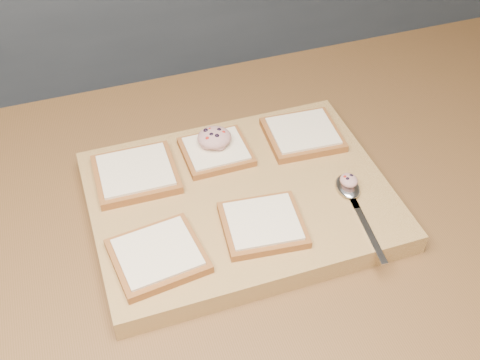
{
  "coord_description": "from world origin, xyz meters",
  "views": [
    {
      "loc": [
        -0.12,
        -0.64,
        1.61
      ],
      "look_at": [
        0.1,
        -0.0,
        0.96
      ],
      "focal_mm": 45.0,
      "sensor_mm": 36.0,
      "label": 1
    }
  ],
  "objects_px": {
    "cutting_board": "(240,200)",
    "bread_far_center": "(216,151)",
    "spoon": "(351,193)",
    "tuna_salad_dollop": "(214,137)"
  },
  "relations": [
    {
      "from": "cutting_board",
      "to": "bread_far_center",
      "type": "distance_m",
      "value": 0.1
    },
    {
      "from": "bread_far_center",
      "to": "spoon",
      "type": "distance_m",
      "value": 0.23
    },
    {
      "from": "bread_far_center",
      "to": "tuna_salad_dollop",
      "type": "relative_size",
      "value": 1.93
    },
    {
      "from": "cutting_board",
      "to": "tuna_salad_dollop",
      "type": "relative_size",
      "value": 8.12
    },
    {
      "from": "bread_far_center",
      "to": "cutting_board",
      "type": "bearing_deg",
      "value": -84.7
    },
    {
      "from": "cutting_board",
      "to": "bread_far_center",
      "type": "bearing_deg",
      "value": 95.3
    },
    {
      "from": "cutting_board",
      "to": "tuna_salad_dollop",
      "type": "bearing_deg",
      "value": 94.39
    },
    {
      "from": "bread_far_center",
      "to": "tuna_salad_dollop",
      "type": "bearing_deg",
      "value": 86.23
    },
    {
      "from": "bread_far_center",
      "to": "spoon",
      "type": "relative_size",
      "value": 0.6
    },
    {
      "from": "cutting_board",
      "to": "tuna_salad_dollop",
      "type": "xyz_separation_m",
      "value": [
        -0.01,
        0.11,
        0.05
      ]
    }
  ]
}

